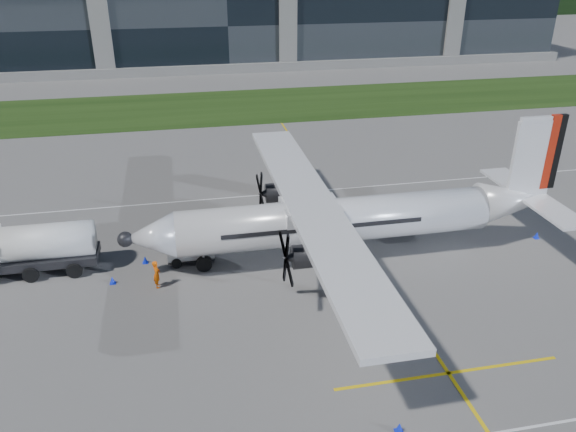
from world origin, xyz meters
TOP-DOWN VIEW (x-y plane):
  - ground at (0.00, 40.00)m, footprint 400.00×400.00m
  - grass_strip at (0.00, 48.00)m, footprint 400.00×18.00m
  - terminal_building at (0.00, 80.00)m, footprint 120.00×20.00m
  - tree_line at (0.00, 140.00)m, footprint 400.00×6.00m
  - yellow_taxiway_centerline at (3.00, 10.00)m, footprint 0.20×70.00m
  - turboprop_aircraft at (1.50, 6.38)m, footprint 29.81×30.91m
  - fuel_tanker_truck at (-20.15, 8.51)m, footprint 8.88×2.89m
  - baggage_tug at (-9.23, 8.07)m, footprint 3.33×2.00m
  - ground_crew_person at (-11.44, 5.04)m, footprint 0.65×0.89m
  - safety_cone_portwing at (-0.86, -9.07)m, footprint 0.36×0.36m
  - safety_cone_stbdwing at (-0.58, 22.62)m, footprint 0.36×0.36m
  - safety_cone_nose_stbd at (-12.31, 8.22)m, footprint 0.36×0.36m
  - safety_cone_tail at (15.86, 6.19)m, footprint 0.36×0.36m
  - safety_cone_fwd at (-14.28, 6.00)m, footprint 0.36×0.36m

SIDE VIEW (x-z plane):
  - ground at x=0.00m, z-range 0.00..0.00m
  - yellow_taxiway_centerline at x=3.00m, z-range 0.00..0.01m
  - grass_strip at x=0.00m, z-range 0.00..0.04m
  - safety_cone_portwing at x=-0.86m, z-range 0.00..0.50m
  - safety_cone_stbdwing at x=-0.58m, z-range 0.00..0.50m
  - safety_cone_nose_stbd at x=-12.31m, z-range 0.00..0.50m
  - safety_cone_tail at x=15.86m, z-range 0.00..0.50m
  - safety_cone_fwd at x=-14.28m, z-range 0.00..0.50m
  - baggage_tug at x=-9.23m, z-range 0.00..2.00m
  - ground_crew_person at x=-11.44m, z-range 0.00..2.13m
  - fuel_tanker_truck at x=-20.15m, z-range 0.00..3.33m
  - tree_line at x=0.00m, z-range 0.00..6.00m
  - turboprop_aircraft at x=1.50m, z-range 0.00..9.27m
  - terminal_building at x=0.00m, z-range 0.00..15.00m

